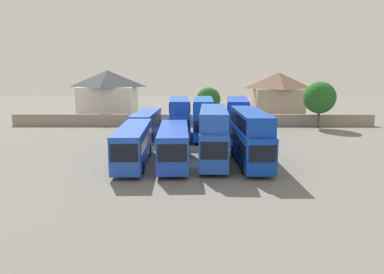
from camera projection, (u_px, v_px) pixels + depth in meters
name	position (u px, v px, depth m)	size (l,w,h in m)	color
ground	(193.00, 132.00, 51.92)	(140.00, 140.00, 0.00)	slate
depot_boundary_wall	(193.00, 120.00, 57.24)	(56.00, 0.50, 1.80)	gray
bus_1	(133.00, 143.00, 33.94)	(2.80, 11.28, 3.50)	blue
bus_2	(174.00, 144.00, 33.78)	(2.95, 10.62, 3.44)	blue
bus_3	(213.00, 133.00, 34.09)	(2.86, 10.21, 5.11)	blue
bus_4	(250.00, 134.00, 33.88)	(2.76, 10.77, 4.91)	#0F3FBE
bus_5	(146.00, 123.00, 47.62)	(2.93, 11.00, 3.28)	blue
bus_6	(179.00, 116.00, 47.43)	(3.03, 10.69, 4.98)	blue
bus_7	(203.00, 116.00, 46.91)	(2.61, 10.39, 5.00)	blue
bus_8	(237.00, 116.00, 47.03)	(3.49, 10.72, 4.99)	blue
house_terrace_left	(108.00, 94.00, 65.21)	(9.78, 8.33, 8.47)	silver
house_terrace_centre	(278.00, 95.00, 65.84)	(8.79, 6.93, 8.13)	tan
tree_left_of_lot	(208.00, 100.00, 59.15)	(3.91, 3.91, 5.84)	brown
tree_behind_wall	(320.00, 98.00, 54.51)	(4.72, 4.72, 6.91)	brown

